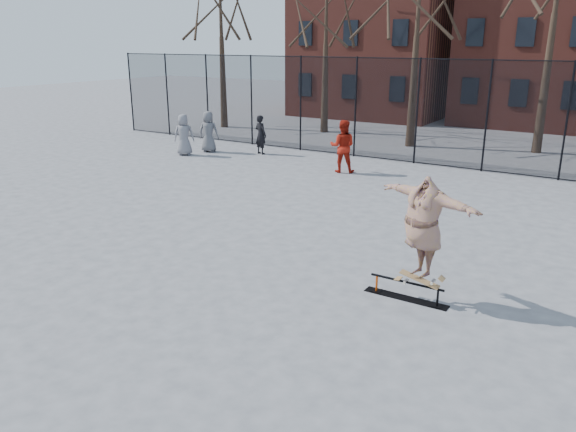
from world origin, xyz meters
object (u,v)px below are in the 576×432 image
Objects in this scene: bystander_black at (261,135)px; bystander_red at (343,146)px; skateboard at (419,282)px; bystander_grey at (184,135)px; bystander_extra at (209,132)px; skate_rail at (406,292)px; skater at (423,232)px.

bystander_black is 0.86× the size of bystander_red.
skateboard is 15.42m from bystander_grey.
bystander_red is at bearing 153.27° from bystander_extra.
skateboard is at bearing 111.59° from bystander_grey.
bystander_red is (-5.84, 8.78, 0.81)m from skate_rail.
bystander_black is (-10.32, 10.00, 0.68)m from skate_rail.
skateboard is 0.47× the size of bystander_grey.
bystander_extra reaches higher than skate_rail.
skate_rail is 0.71× the size of skater.
skate_rail is 14.38m from bystander_black.
bystander_red is 6.65m from bystander_extra.
bystander_extra is (-12.48, 9.19, 0.73)m from skate_rail.
bystander_black is at bearing -36.74° from bystander_red.
bystander_extra is at bearing 143.63° from skate_rail.
bystander_extra reaches higher than bystander_grey.
bystander_red is 1.09× the size of bystander_extra.
skater is 15.70m from bystander_extra.
bystander_extra is (0.41, 1.10, 0.02)m from bystander_grey.
bystander_red is at bearing 178.67° from bystander_black.
bystander_grey reaches higher than bystander_black.
bystander_red reaches higher than bystander_black.
bystander_red reaches higher than bystander_grey.
skateboard is 0.47× the size of bystander_extra.
bystander_black is 0.94× the size of bystander_extra.
bystander_extra is (-12.72, 9.19, -0.50)m from skater.
skater reaches higher than bystander_extra.
bystander_red is at bearing 123.66° from skate_rail.
bystander_red is at bearing 149.29° from skater.
skater is at bearing 103.22° from bystander_red.
bystander_grey is 3.20m from bystander_black.
bystander_black is at bearing 179.85° from bystander_grey.
skater is 15.42m from bystander_grey.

